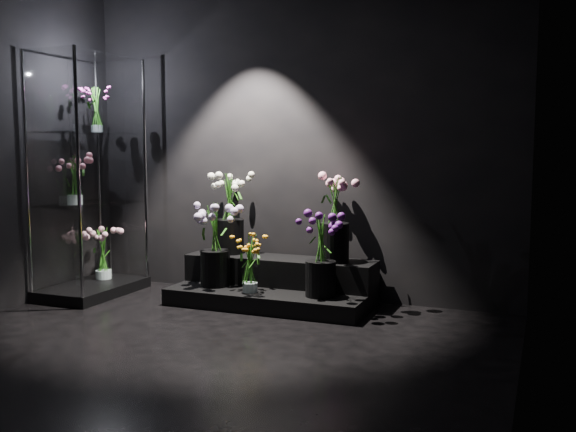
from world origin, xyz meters
The scene contains 13 objects.
floor centered at (0.00, 0.00, 0.00)m, with size 4.00×4.00×0.00m, color black.
wall_back centered at (0.00, 2.00, 1.40)m, with size 4.00×4.00×0.00m, color black.
wall_right centered at (2.00, 0.00, 1.40)m, with size 4.00×4.00×0.00m, color black.
display_riser centered at (-0.03, 1.66, 0.16)m, with size 1.69×0.75×0.38m.
display_case centered at (-1.69, 1.32, 1.07)m, with size 0.58×0.97×2.14m.
bouquet_orange_bells centered at (-0.13, 1.37, 0.39)m, with size 0.31×0.31×0.48m.
bouquet_lilac centered at (-0.52, 1.49, 0.55)m, with size 0.45×0.45×0.71m.
bouquet_purple centered at (0.45, 1.46, 0.50)m, with size 0.34×0.34×0.65m.
bouquet_cream_roses centered at (-0.54, 1.80, 0.79)m, with size 0.42×0.42×0.72m.
bouquet_pink_roses centered at (0.48, 1.75, 0.79)m, with size 0.49×0.49×0.71m.
bouquet_case_pink centered at (-1.70, 1.13, 1.07)m, with size 0.39×0.39×0.44m.
bouquet_case_magenta centered at (-1.71, 1.47, 1.68)m, with size 0.27×0.27×0.41m.
bouquet_case_base_pink centered at (-1.74, 1.54, 0.35)m, with size 0.32×0.32×0.49m.
Camera 1 is at (2.11, -3.32, 1.32)m, focal length 40.00 mm.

